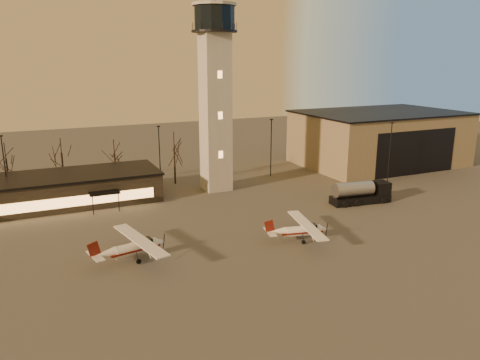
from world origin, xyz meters
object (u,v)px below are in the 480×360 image
object	(u,v)px
terminal	(69,188)
hangar	(379,138)
control_tower	(215,85)
fuel_truck	(360,194)
cessna_front	(304,232)
cessna_rear	(137,250)

from	to	relation	value
terminal	hangar	bearing A→B (deg)	1.97
control_tower	fuel_truck	world-z (taller)	control_tower
hangar	cessna_front	world-z (taller)	hangar
control_tower	cessna_rear	distance (m)	31.71
cessna_rear	terminal	bearing A→B (deg)	89.32
hangar	cessna_rear	size ratio (longest dim) A/B	2.79
cessna_front	cessna_rear	size ratio (longest dim) A/B	0.92
terminal	fuel_truck	bearing A→B (deg)	-24.76
cessna_rear	fuel_truck	bearing A→B (deg)	-1.38
fuel_truck	control_tower	bearing A→B (deg)	143.09
cessna_front	hangar	bearing A→B (deg)	51.17
control_tower	fuel_truck	distance (m)	27.00
hangar	cessna_rear	xyz separation A→B (m)	(-53.54, -25.53, -4.12)
fuel_truck	hangar	bearing A→B (deg)	51.70
cessna_front	fuel_truck	bearing A→B (deg)	42.30
terminal	fuel_truck	world-z (taller)	terminal
control_tower	cessna_front	size ratio (longest dim) A/B	3.25
hangar	cessna_rear	world-z (taller)	hangar
cessna_front	cessna_rear	world-z (taller)	cessna_rear
control_tower	terminal	bearing A→B (deg)	174.85
cessna_rear	fuel_truck	distance (m)	34.18
hangar	terminal	distance (m)	58.11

